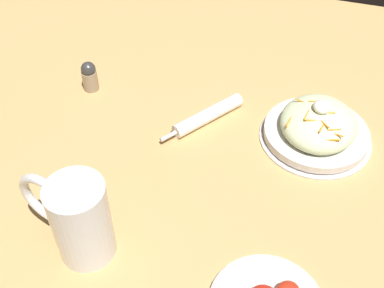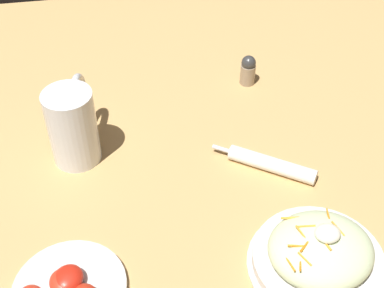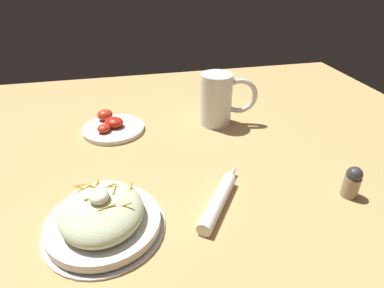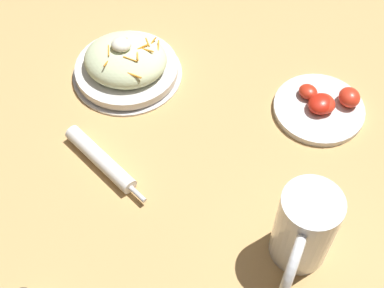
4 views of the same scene
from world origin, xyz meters
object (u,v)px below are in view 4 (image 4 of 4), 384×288
object	(u,v)px
beer_mug	(303,232)
tomato_plate	(322,106)
napkin_roll	(101,159)
salad_plate	(126,64)

from	to	relation	value
beer_mug	tomato_plate	bearing A→B (deg)	-94.19
beer_mug	tomato_plate	world-z (taller)	beer_mug
napkin_roll	tomato_plate	bearing A→B (deg)	-151.91
salad_plate	napkin_roll	world-z (taller)	salad_plate
tomato_plate	napkin_roll	bearing A→B (deg)	28.09
napkin_roll	tomato_plate	distance (m)	0.42
beer_mug	napkin_roll	world-z (taller)	beer_mug
napkin_roll	tomato_plate	world-z (taller)	tomato_plate
salad_plate	beer_mug	size ratio (longest dim) A/B	1.36
salad_plate	tomato_plate	xyz separation A→B (m)	(-0.39, 0.02, -0.02)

